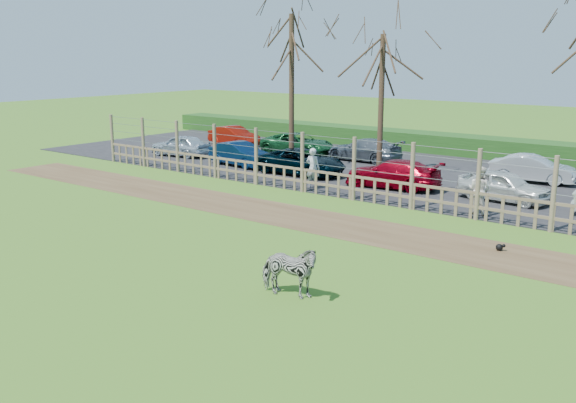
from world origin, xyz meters
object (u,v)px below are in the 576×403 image
Objects in this scene: tree_mid at (382,70)px; visitor_b at (479,190)px; car_9 at (364,150)px; car_0 at (181,145)px; visitor_a at (313,168)px; car_11 at (532,169)px; tree_left at (292,54)px; car_1 at (240,154)px; car_4 at (504,186)px; car_3 at (393,174)px; car_2 at (302,162)px; car_8 at (298,144)px; zebra at (289,271)px; crow at (500,247)px; car_7 at (234,136)px.

visitor_b is (6.77, -4.75, -3.96)m from tree_mid.
car_0 is at bearing -61.73° from car_9.
visitor_a reaches higher than car_11.
tree_left is 1.15× the size of tree_mid.
car_9 is at bearing -30.55° from visitor_b.
car_4 is at bearing -81.96° from car_1.
car_3 is (2.62, 2.17, -0.26)m from visitor_a.
car_11 is at bearing -79.21° from visitor_b.
car_8 is (-3.83, 4.80, 0.00)m from car_2.
tree_left is at bearing -167.47° from tree_mid.
car_0 is at bearing 40.62° from zebra.
car_3 is (2.12, -2.58, -4.23)m from tree_mid.
car_3 is (13.49, -0.40, 0.00)m from car_0.
crow is 0.07× the size of car_3.
visitor_a is at bearing 113.86° from car_4.
tree_left reaches higher than car_2.
car_4 is at bearing 176.48° from car_11.
car_1 and car_7 have the same top height.
visitor_b is at bearing -35.08° from tree_mid.
zebra reaches higher than car_11.
tree_left is at bearing -10.19° from visitor_b.
car_1 is 1.03× the size of car_4.
visitor_b reaches higher than car_2.
car_1 is at bearing 89.64° from car_2.
visitor_a is at bearing 127.79° from car_11.
crow is at bearing -174.66° from car_11.
tree_mid is 5.62m from car_2.
tree_left is 2.16× the size of car_1.
car_2 is 1.04× the size of car_3.
car_0 and car_11 have the same top height.
visitor_a reaches higher than car_8.
tree_mid is (4.50, 1.00, -0.75)m from tree_left.
car_2 is at bearing -96.38° from car_3.
car_1 and car_9 have the same top height.
car_7 is at bearing -39.71° from visitor_a.
tree_left is 12.38m from car_4.
car_1 is (-2.13, -1.50, -4.98)m from tree_left.
zebra is at bearing -145.33° from car_2.
car_4 and car_8 have the same top height.
car_0 is at bearing -19.77° from visitor_a.
zebra is 0.36× the size of car_8.
car_1 reaches higher than crow.
car_8 is at bearing -55.77° from visitor_a.
tree_left reaches higher than visitor_a.
car_0 and car_1 have the same top height.
car_3 is 9.98m from car_8.
car_3 is at bearing 81.05° from car_0.
car_9 is at bearing -88.80° from car_8.
car_3 is (-6.81, 5.94, 0.53)m from crow.
car_11 is at bearing -13.64° from zebra.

